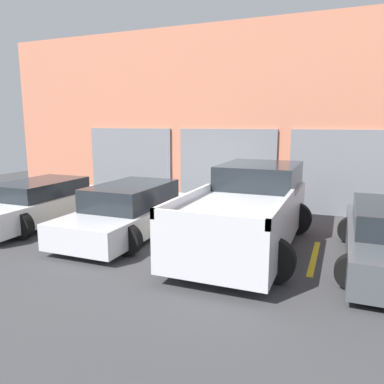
# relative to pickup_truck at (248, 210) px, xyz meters

# --- Properties ---
(ground_plane) EXTENTS (28.00, 28.00, 0.00)m
(ground_plane) POSITION_rel_pickup_truck_xyz_m (-1.48, 0.82, -0.84)
(ground_plane) COLOR #3D3D3F
(shophouse_building) EXTENTS (17.87, 0.68, 5.91)m
(shophouse_building) POSITION_rel_pickup_truck_xyz_m (-1.49, 4.11, 2.06)
(shophouse_building) COLOR #D17A5B
(shophouse_building) RESTS_ON ground
(pickup_truck) EXTENTS (2.57, 5.09, 1.76)m
(pickup_truck) POSITION_rel_pickup_truck_xyz_m (0.00, 0.00, 0.00)
(pickup_truck) COLOR silver
(pickup_truck) RESTS_ON ground
(sedan_white) EXTENTS (2.17, 4.37, 1.18)m
(sedan_white) POSITION_rel_pickup_truck_xyz_m (-5.92, -0.22, -0.27)
(sedan_white) COLOR white
(sedan_white) RESTS_ON ground
(van_right) EXTENTS (2.17, 4.37, 1.26)m
(van_right) POSITION_rel_pickup_truck_xyz_m (-2.96, -0.21, -0.25)
(van_right) COLOR silver
(van_right) RESTS_ON ground
(parking_stripe_far_left) EXTENTS (0.12, 2.20, 0.01)m
(parking_stripe_far_left) POSITION_rel_pickup_truck_xyz_m (-7.40, -0.25, -0.84)
(parking_stripe_far_left) COLOR gold
(parking_stripe_far_left) RESTS_ON ground
(parking_stripe_left) EXTENTS (0.12, 2.20, 0.01)m
(parking_stripe_left) POSITION_rel_pickup_truck_xyz_m (-4.44, -0.25, -0.84)
(parking_stripe_left) COLOR gold
(parking_stripe_left) RESTS_ON ground
(parking_stripe_centre) EXTENTS (0.12, 2.20, 0.01)m
(parking_stripe_centre) POSITION_rel_pickup_truck_xyz_m (-1.48, -0.25, -0.84)
(parking_stripe_centre) COLOR gold
(parking_stripe_centre) RESTS_ON ground
(parking_stripe_right) EXTENTS (0.12, 2.20, 0.01)m
(parking_stripe_right) POSITION_rel_pickup_truck_xyz_m (1.48, -0.25, -0.84)
(parking_stripe_right) COLOR gold
(parking_stripe_right) RESTS_ON ground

